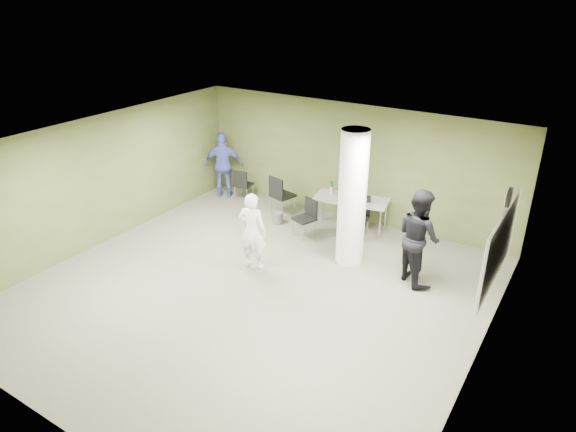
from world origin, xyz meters
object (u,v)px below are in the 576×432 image
Objects in this scene: woman_white at (252,231)px; man_black at (418,237)px; folding_table at (350,200)px; chair_back_left at (242,183)px; man_blue at (224,165)px.

man_black is (2.95, 1.24, 0.14)m from woman_white.
chair_back_left is (-3.17, 0.10, -0.25)m from folding_table.
folding_table is 1.01× the size of man_blue.
chair_back_left is 0.70m from man_blue.
chair_back_left is at bearing 150.78° from man_blue.
folding_table is at bearing 148.26° from man_blue.
woman_white reaches higher than folding_table.
man_blue is at bearing 24.52° from man_black.
woman_white is at bearing 121.25° from chair_back_left.
folding_table is 0.94× the size of man_black.
man_blue is (-5.81, 1.42, -0.06)m from man_black.
folding_table is at bearing 5.16° from man_black.
folding_table is 1.11× the size of woman_white.
man_black reaches higher than man_blue.
folding_table is 3.19m from chair_back_left.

